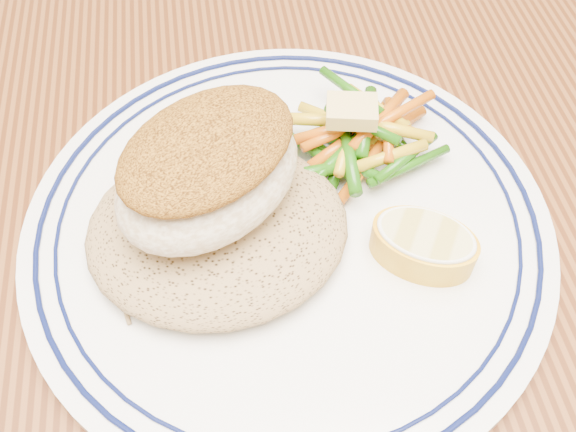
# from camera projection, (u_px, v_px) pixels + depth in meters

# --- Properties ---
(dining_table) EXTENTS (1.50, 0.90, 0.75)m
(dining_table) POSITION_uv_depth(u_px,v_px,m) (260.00, 281.00, 0.47)
(dining_table) COLOR #4A230E
(dining_table) RESTS_ON ground
(plate) EXTENTS (0.30, 0.30, 0.02)m
(plate) POSITION_uv_depth(u_px,v_px,m) (288.00, 227.00, 0.37)
(plate) COLOR white
(plate) RESTS_ON dining_table
(rice_pilaf) EXTENTS (0.14, 0.13, 0.03)m
(rice_pilaf) POSITION_uv_depth(u_px,v_px,m) (217.00, 224.00, 0.34)
(rice_pilaf) COLOR olive
(rice_pilaf) RESTS_ON plate
(fish_fillet) EXTENTS (0.13, 0.13, 0.05)m
(fish_fillet) POSITION_uv_depth(u_px,v_px,m) (209.00, 170.00, 0.32)
(fish_fillet) COLOR #EFE3C6
(fish_fillet) RESTS_ON rice_pilaf
(vegetable_pile) EXTENTS (0.11, 0.10, 0.03)m
(vegetable_pile) POSITION_uv_depth(u_px,v_px,m) (358.00, 138.00, 0.38)
(vegetable_pile) COLOR #1C570A
(vegetable_pile) RESTS_ON plate
(butter_pat) EXTENTS (0.03, 0.03, 0.01)m
(butter_pat) POSITION_uv_depth(u_px,v_px,m) (352.00, 111.00, 0.37)
(butter_pat) COLOR #DBBF6B
(butter_pat) RESTS_ON vegetable_pile
(lemon_wedge) EXTENTS (0.07, 0.07, 0.02)m
(lemon_wedge) POSITION_uv_depth(u_px,v_px,m) (424.00, 244.00, 0.34)
(lemon_wedge) COLOR yellow
(lemon_wedge) RESTS_ON plate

